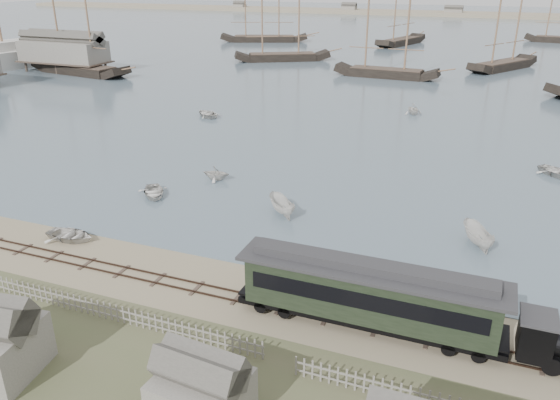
% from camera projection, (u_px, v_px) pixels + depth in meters
% --- Properties ---
extents(ground, '(600.00, 600.00, 0.00)m').
position_uv_depth(ground, '(264.00, 285.00, 36.61)').
color(ground, gray).
rests_on(ground, ground).
extents(harbor_water, '(600.00, 336.00, 0.06)m').
position_uv_depth(harbor_water, '(462.00, 34.00, 182.47)').
color(harbor_water, '#4A5A6B').
rests_on(harbor_water, ground).
extents(rail_track, '(120.00, 1.80, 0.16)m').
position_uv_depth(rail_track, '(252.00, 300.00, 34.88)').
color(rail_track, '#33231C').
rests_on(rail_track, ground).
extents(picket_fence_west, '(19.00, 0.10, 1.20)m').
position_uv_depth(picket_fence_west, '(119.00, 322.00, 32.79)').
color(picket_fence_west, slate).
rests_on(picket_fence_west, ground).
extents(far_spit, '(500.00, 20.00, 1.80)m').
position_uv_depth(far_spit, '(475.00, 17.00, 251.12)').
color(far_spit, tan).
rests_on(far_spit, ground).
extents(passenger_coach, '(15.55, 3.00, 3.78)m').
position_uv_depth(passenger_coach, '(369.00, 292.00, 31.47)').
color(passenger_coach, black).
rests_on(passenger_coach, ground).
extents(beached_dinghy, '(2.95, 4.06, 0.83)m').
position_uv_depth(beached_dinghy, '(70.00, 235.00, 42.66)').
color(beached_dinghy, silver).
rests_on(beached_dinghy, ground).
extents(rowboat_0, '(4.77, 4.56, 0.80)m').
position_uv_depth(rowboat_0, '(154.00, 192.00, 50.80)').
color(rowboat_0, silver).
rests_on(rowboat_0, harbor_water).
extents(rowboat_1, '(2.63, 2.96, 1.44)m').
position_uv_depth(rowboat_1, '(216.00, 173.00, 54.69)').
color(rowboat_1, silver).
rests_on(rowboat_1, harbor_water).
extents(rowboat_2, '(4.12, 3.18, 1.51)m').
position_uv_depth(rowboat_2, '(477.00, 236.00, 41.54)').
color(rowboat_2, silver).
rests_on(rowboat_2, harbor_water).
extents(rowboat_3, '(5.19, 5.37, 0.91)m').
position_uv_depth(rowboat_3, '(559.00, 172.00, 55.69)').
color(rowboat_3, silver).
rests_on(rowboat_3, harbor_water).
extents(rowboat_6, '(4.90, 5.26, 0.89)m').
position_uv_depth(rowboat_6, '(207.00, 113.00, 78.65)').
color(rowboat_6, silver).
rests_on(rowboat_6, harbor_water).
extents(rowboat_7, '(3.94, 3.83, 1.58)m').
position_uv_depth(rowboat_7, '(413.00, 109.00, 79.70)').
color(rowboat_7, silver).
rests_on(rowboat_7, harbor_water).
extents(rowboat_8, '(3.74, 3.77, 1.49)m').
position_uv_depth(rowboat_8, '(281.00, 206.00, 46.89)').
color(rowboat_8, silver).
rests_on(rowboat_8, harbor_water).
extents(schooner_0, '(24.95, 9.48, 20.00)m').
position_uv_depth(schooner_0, '(73.00, 23.00, 107.41)').
color(schooner_0, black).
rests_on(schooner_0, harbor_water).
extents(schooner_1, '(21.71, 15.25, 20.00)m').
position_uv_depth(schooner_1, '(282.00, 16.00, 123.66)').
color(schooner_1, black).
rests_on(schooner_1, harbor_water).
extents(schooner_2, '(20.58, 5.71, 20.00)m').
position_uv_depth(schooner_2, '(390.00, 24.00, 103.82)').
color(schooner_2, black).
rests_on(schooner_2, harbor_water).
extents(schooner_3, '(14.55, 20.49, 20.00)m').
position_uv_depth(schooner_3, '(510.00, 20.00, 112.36)').
color(schooner_3, black).
rests_on(schooner_3, harbor_water).
extents(schooner_6, '(25.88, 14.49, 20.00)m').
position_uv_depth(schooner_6, '(264.00, 6.00, 157.94)').
color(schooner_6, black).
rests_on(schooner_6, harbor_water).
extents(schooner_7, '(11.65, 22.75, 20.00)m').
position_uv_depth(schooner_7, '(404.00, 8.00, 151.18)').
color(schooner_7, black).
rests_on(schooner_7, harbor_water).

